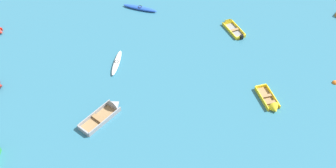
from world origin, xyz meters
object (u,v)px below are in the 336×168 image
object	(u,v)px
kayak_blue_back_row_left	(140,8)
kayak_white_far_back	(117,63)
rowboat_yellow_foreground_center	(230,25)
mooring_buoy_between_boats_left	(335,83)
rowboat_yellow_center	(271,104)
rowboat_grey_far_right	(109,110)

from	to	relation	value
kayak_blue_back_row_left	kayak_white_far_back	bearing A→B (deg)	-107.56
rowboat_yellow_foreground_center	mooring_buoy_between_boats_left	xyz separation A→B (m)	(6.66, -8.29, -0.13)
kayak_blue_back_row_left	rowboat_yellow_center	distance (m)	16.43
kayak_blue_back_row_left	rowboat_yellow_center	xyz separation A→B (m)	(9.02, -13.74, -0.01)
kayak_blue_back_row_left	mooring_buoy_between_boats_left	world-z (taller)	kayak_blue_back_row_left
rowboat_grey_far_right	rowboat_yellow_center	distance (m)	12.15
rowboat_grey_far_right	mooring_buoy_between_boats_left	size ratio (longest dim) A/B	7.67
mooring_buoy_between_boats_left	kayak_blue_back_row_left	bearing A→B (deg)	140.99
kayak_blue_back_row_left	rowboat_yellow_center	size ratio (longest dim) A/B	1.18
rowboat_grey_far_right	mooring_buoy_between_boats_left	xyz separation A→B (m)	(17.91, 0.96, -0.18)
rowboat_grey_far_right	mooring_buoy_between_boats_left	world-z (taller)	rowboat_grey_far_right
rowboat_grey_far_right	kayak_white_far_back	world-z (taller)	rowboat_grey_far_right
rowboat_yellow_foreground_center	rowboat_grey_far_right	bearing A→B (deg)	-140.58
rowboat_yellow_foreground_center	mooring_buoy_between_boats_left	distance (m)	10.63
rowboat_grey_far_right	kayak_white_far_back	bearing A→B (deg)	82.80
rowboat_yellow_center	mooring_buoy_between_boats_left	size ratio (longest dim) A/B	6.50
kayak_blue_back_row_left	rowboat_yellow_center	world-z (taller)	rowboat_yellow_center
rowboat_yellow_foreground_center	mooring_buoy_between_boats_left	world-z (taller)	rowboat_yellow_foreground_center
kayak_blue_back_row_left	rowboat_grey_far_right	bearing A→B (deg)	-103.50
kayak_white_far_back	mooring_buoy_between_boats_left	bearing A→B (deg)	-13.83
kayak_white_far_back	rowboat_yellow_foreground_center	bearing A→B (deg)	20.87
rowboat_yellow_foreground_center	kayak_blue_back_row_left	xyz separation A→B (m)	(-8.15, 3.70, 0.03)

